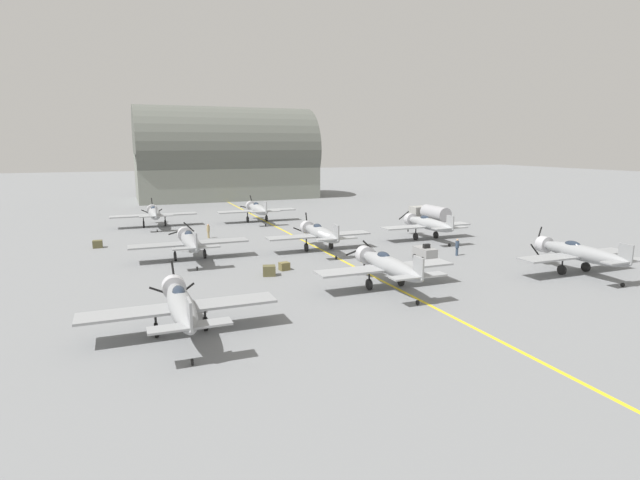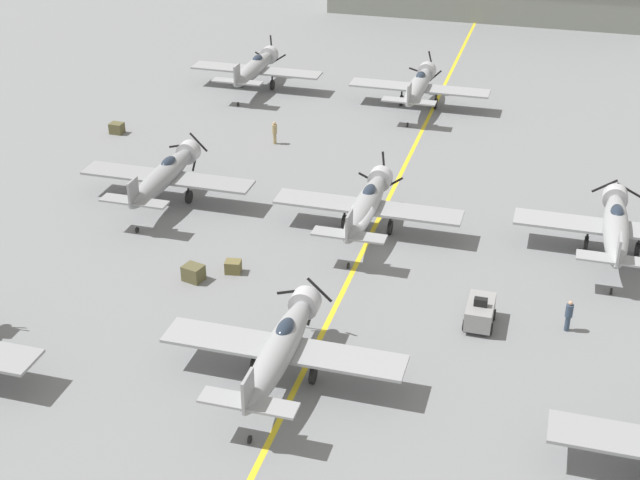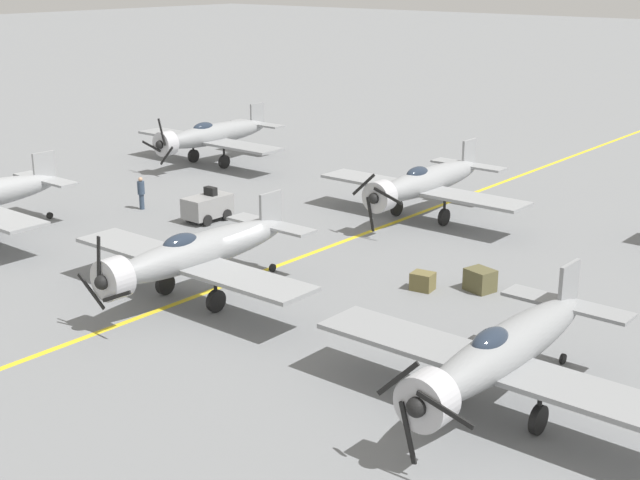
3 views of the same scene
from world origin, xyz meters
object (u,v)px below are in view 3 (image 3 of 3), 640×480
object	(u,v)px
airplane_mid_center	(195,253)
ground_crew_inspecting	(141,192)
airplane_mid_left	(501,352)
tow_tractor	(208,206)
supply_crate_mid_lane	(423,281)
airplane_near_right	(212,135)
supply_crate_outboard	(480,280)
airplane_near_center	(425,182)

from	to	relation	value
airplane_mid_center	ground_crew_inspecting	world-z (taller)	airplane_mid_center
airplane_mid_center	airplane_mid_left	bearing A→B (deg)	-177.24
tow_tractor	supply_crate_mid_lane	size ratio (longest dim) A/B	2.86
airplane_near_right	airplane_mid_center	size ratio (longest dim) A/B	1.00
airplane_mid_left	ground_crew_inspecting	size ratio (longest dim) A/B	6.57
ground_crew_inspecting	airplane_near_right	bearing A→B (deg)	-63.00
airplane_near_right	ground_crew_inspecting	bearing A→B (deg)	114.82
airplane_near_right	tow_tractor	size ratio (longest dim) A/B	4.62
airplane_mid_left	supply_crate_outboard	bearing A→B (deg)	-58.13
airplane_mid_center	supply_crate_outboard	bearing A→B (deg)	-129.37
airplane_near_center	supply_crate_outboard	world-z (taller)	airplane_near_center
airplane_near_right	ground_crew_inspecting	xyz separation A→B (m)	(-5.39, 10.59, -1.02)
airplane_near_right	airplane_near_center	distance (m)	18.73
airplane_mid_left	airplane_mid_center	bearing A→B (deg)	-3.66
airplane_near_center	supply_crate_outboard	distance (m)	11.12
airplane_near_center	supply_crate_mid_lane	size ratio (longest dim) A/B	13.21
tow_tractor	supply_crate_outboard	bearing A→B (deg)	179.61
airplane_mid_center	supply_crate_mid_lane	bearing A→B (deg)	-127.37
airplane_mid_left	tow_tractor	world-z (taller)	airplane_mid_left
ground_crew_inspecting	supply_crate_mid_lane	bearing A→B (deg)	177.52
airplane_near_right	airplane_near_center	world-z (taller)	airplane_near_right
ground_crew_inspecting	supply_crate_outboard	world-z (taller)	ground_crew_inspecting
tow_tractor	supply_crate_mid_lane	bearing A→B (deg)	173.93
supply_crate_mid_lane	airplane_near_right	bearing A→B (deg)	-24.94
airplane_mid_center	ground_crew_inspecting	xyz separation A→B (m)	(12.76, -7.71, -1.02)
airplane_near_center	tow_tractor	xyz separation A→B (m)	(8.66, 7.60, -1.22)
supply_crate_mid_lane	supply_crate_outboard	xyz separation A→B (m)	(-1.90, -1.44, 0.09)
tow_tractor	supply_crate_outboard	world-z (taller)	tow_tractor
airplane_near_right	supply_crate_mid_lane	bearing A→B (deg)	152.88
airplane_near_center	airplane_mid_left	distance (m)	21.60
airplane_near_right	supply_crate_outboard	bearing A→B (deg)	157.16
tow_tractor	supply_crate_outboard	size ratio (longest dim) A/B	2.31
airplane_mid_center	supply_crate_mid_lane	size ratio (longest dim) A/B	13.21
ground_crew_inspecting	tow_tractor	bearing A→B (deg)	-170.93
supply_crate_outboard	airplane_near_center	bearing A→B (deg)	-44.44
airplane_near_center	supply_crate_outboard	xyz separation A→B (m)	(-7.87, 7.71, -1.54)
supply_crate_mid_lane	supply_crate_outboard	bearing A→B (deg)	-142.84
airplane_near_center	ground_crew_inspecting	xyz separation A→B (m)	(13.20, 8.33, -1.02)
airplane_near_right	airplane_near_center	bearing A→B (deg)	170.88
airplane_mid_left	tow_tractor	bearing A→B (deg)	-23.11
airplane_near_center	ground_crew_inspecting	world-z (taller)	airplane_near_center
tow_tractor	airplane_near_center	bearing A→B (deg)	-138.71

